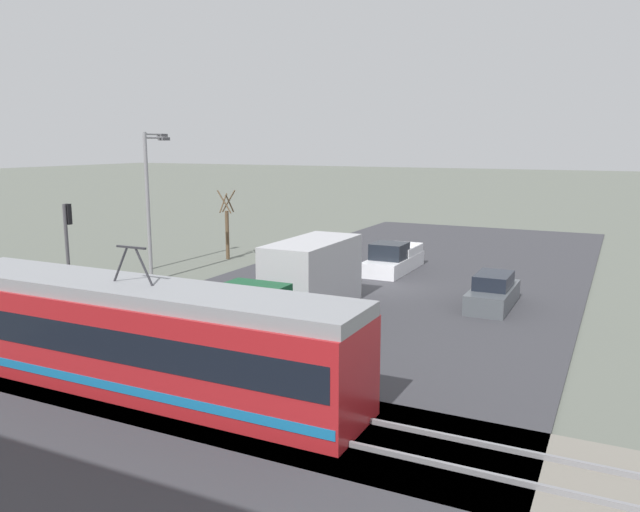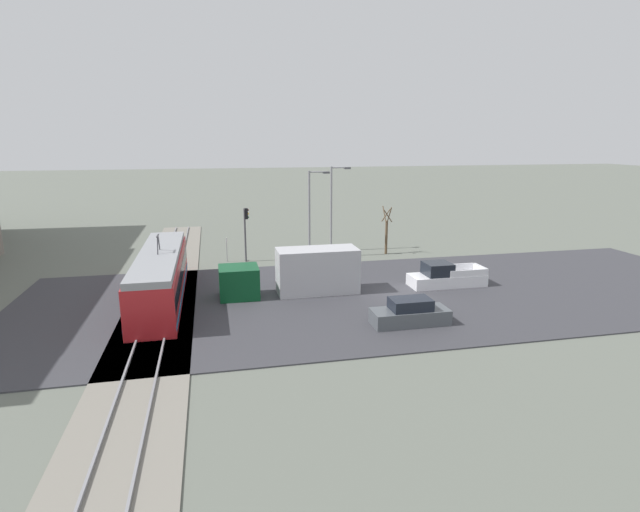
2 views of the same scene
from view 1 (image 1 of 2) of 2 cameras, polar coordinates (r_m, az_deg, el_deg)
The scene contains 12 objects.
ground_plane at distance 32.92m, azimuth 6.14°, elevation -2.95°, with size 320.00×320.00×0.00m, color #60665B.
road_surface at distance 32.91m, azimuth 6.14°, elevation -2.88°, with size 19.20×51.93×0.08m.
rail_bed at distance 19.17m, azimuth -11.11°, elevation -12.79°, with size 62.54×4.40×0.22m.
light_rail_tram at distance 20.00m, azimuth -16.47°, elevation -7.11°, with size 14.85×2.80×4.39m.
box_truck at distance 27.00m, azimuth -1.96°, elevation -2.50°, with size 2.51×9.61×3.14m.
pickup_truck at distance 36.78m, azimuth 6.68°, elevation -0.37°, with size 2.03×5.60×1.77m.
sedan_car_0 at distance 29.78m, azimuth 15.54°, elevation -3.26°, with size 1.75×4.54×1.55m.
traffic_light_pole at distance 30.98m, azimuth -22.05°, elevation 1.39°, with size 0.28×0.47×4.76m.
street_tree at distance 41.12m, azimuth -8.49°, elevation 2.56°, with size 1.07×0.89×4.52m.
street_lamp_near_crossing at distance 35.19m, azimuth -15.26°, elevation 5.16°, with size 0.36×1.95×7.91m.
street_lamp_mid_block at distance 38.62m, azimuth -15.31°, elevation 5.76°, with size 0.36×1.95×8.14m.
no_parking_sign at distance 30.45m, azimuth -24.61°, elevation -2.40°, with size 0.32×0.08×2.14m.
Camera 1 is at (-10.83, 30.17, 7.50)m, focal length 35.00 mm.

